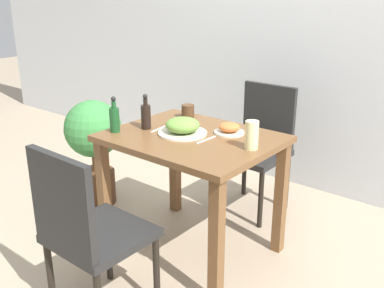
{
  "coord_description": "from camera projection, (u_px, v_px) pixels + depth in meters",
  "views": [
    {
      "loc": [
        1.51,
        -1.85,
        1.54
      ],
      "look_at": [
        0.0,
        0.0,
        0.68
      ],
      "focal_mm": 42.0,
      "sensor_mm": 36.0,
      "label": 1
    }
  ],
  "objects": [
    {
      "name": "potted_plant_left",
      "position": [
        94.0,
        141.0,
        3.2
      ],
      "size": [
        0.41,
        0.41,
        0.78
      ],
      "color": "#51331E",
      "rests_on": "ground_plane"
    },
    {
      "name": "dining_table",
      "position": [
        192.0,
        156.0,
        2.56
      ],
      "size": [
        0.93,
        0.74,
        0.73
      ],
      "color": "brown",
      "rests_on": "ground_plane"
    },
    {
      "name": "wall_back",
      "position": [
        305.0,
        18.0,
        3.28
      ],
      "size": [
        8.0,
        0.05,
        2.6
      ],
      "color": "silver",
      "rests_on": "ground_plane"
    },
    {
      "name": "chair_near",
      "position": [
        86.0,
        228.0,
        2.03
      ],
      "size": [
        0.42,
        0.42,
        0.88
      ],
      "rotation": [
        0.0,
        0.0,
        3.14
      ],
      "color": "black",
      "rests_on": "ground_plane"
    },
    {
      "name": "condiment_bottle",
      "position": [
        146.0,
        115.0,
        2.62
      ],
      "size": [
        0.06,
        0.06,
        0.21
      ],
      "color": "black",
      "rests_on": "dining_table"
    },
    {
      "name": "side_plate",
      "position": [
        229.0,
        129.0,
        2.55
      ],
      "size": [
        0.17,
        0.17,
        0.06
      ],
      "color": "beige",
      "rests_on": "dining_table"
    },
    {
      "name": "spoon_utensil",
      "position": [
        206.0,
        140.0,
        2.45
      ],
      "size": [
        0.01,
        0.16,
        0.0
      ],
      "rotation": [
        0.0,
        0.0,
        1.54
      ],
      "color": "silver",
      "rests_on": "dining_table"
    },
    {
      "name": "drink_cup",
      "position": [
        188.0,
        111.0,
        2.84
      ],
      "size": [
        0.08,
        0.08,
        0.09
      ],
      "color": "#4C331E",
      "rests_on": "dining_table"
    },
    {
      "name": "chair_far",
      "position": [
        260.0,
        142.0,
        3.14
      ],
      "size": [
        0.42,
        0.42,
        0.88
      ],
      "color": "black",
      "rests_on": "ground_plane"
    },
    {
      "name": "ground_plane",
      "position": [
        192.0,
        248.0,
        2.77
      ],
      "size": [
        16.0,
        16.0,
        0.0
      ],
      "primitive_type": "plane",
      "color": "tan"
    },
    {
      "name": "sauce_bottle",
      "position": [
        114.0,
        118.0,
        2.56
      ],
      "size": [
        0.06,
        0.06,
        0.21
      ],
      "color": "#194C23",
      "rests_on": "dining_table"
    },
    {
      "name": "fork_utensil",
      "position": [
        161.0,
        128.0,
        2.65
      ],
      "size": [
        0.03,
        0.19,
        0.0
      ],
      "rotation": [
        0.0,
        0.0,
        1.71
      ],
      "color": "silver",
      "rests_on": "dining_table"
    },
    {
      "name": "juice_glass",
      "position": [
        252.0,
        135.0,
        2.3
      ],
      "size": [
        0.07,
        0.07,
        0.15
      ],
      "color": "beige",
      "rests_on": "dining_table"
    },
    {
      "name": "food_plate",
      "position": [
        183.0,
        127.0,
        2.53
      ],
      "size": [
        0.28,
        0.28,
        0.1
      ],
      "color": "beige",
      "rests_on": "dining_table"
    }
  ]
}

